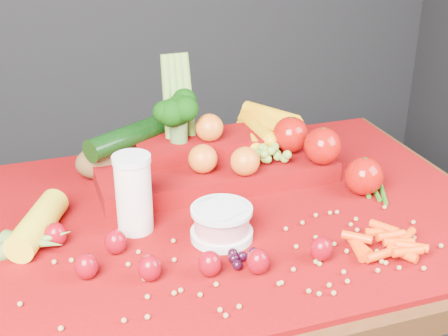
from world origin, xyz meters
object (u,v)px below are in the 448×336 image
object	(u,v)px
yogurt_bowl	(222,222)
milk_glass	(133,191)
produce_mound	(225,152)
table	(227,255)

from	to	relation	value
yogurt_bowl	milk_glass	bearing A→B (deg)	150.47
produce_mound	yogurt_bowl	bearing A→B (deg)	-110.32
milk_glass	table	bearing A→B (deg)	3.06
produce_mound	table	bearing A→B (deg)	-107.46
yogurt_bowl	produce_mound	world-z (taller)	produce_mound
table	milk_glass	bearing A→B (deg)	-176.94
milk_glass	yogurt_bowl	bearing A→B (deg)	-29.53
produce_mound	milk_glass	bearing A→B (deg)	-145.48
milk_glass	yogurt_bowl	xyz separation A→B (m)	(0.15, -0.08, -0.05)
yogurt_bowl	produce_mound	bearing A→B (deg)	69.68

